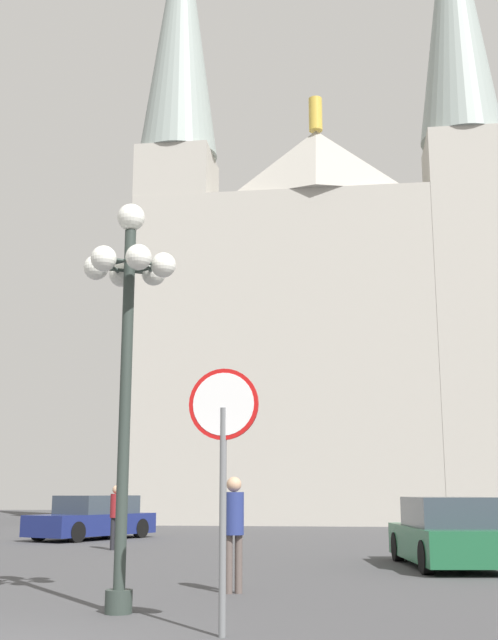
{
  "coord_description": "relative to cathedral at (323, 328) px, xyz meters",
  "views": [
    {
      "loc": [
        4.2,
        -7.67,
        1.56
      ],
      "look_at": [
        0.81,
        18.45,
        7.21
      ],
      "focal_mm": 44.96,
      "sensor_mm": 36.0,
      "label": 1
    }
  ],
  "objects": [
    {
      "name": "cathedral",
      "position": [
        0.0,
        0.0,
        0.0
      ],
      "size": [
        19.18,
        14.16,
        35.84
      ],
      "color": "#ADA89E",
      "rests_on": "ground"
    },
    {
      "name": "parked_car_near_green",
      "position": [
        3.42,
        -25.62,
        -9.69
      ],
      "size": [
        2.3,
        4.61,
        1.44
      ],
      "color": "#1E5B38",
      "rests_on": "ground"
    },
    {
      "name": "stop_sign",
      "position": [
        0.01,
        -34.3,
        -8.27
      ],
      "size": [
        0.83,
        0.11,
        2.97
      ],
      "color": "slate",
      "rests_on": "ground"
    },
    {
      "name": "pedestrian_walking",
      "position": [
        -0.42,
        -30.51,
        -9.28
      ],
      "size": [
        0.32,
        0.32,
        1.79
      ],
      "color": "#594C47",
      "rests_on": "ground"
    },
    {
      "name": "street_lamp",
      "position": [
        -1.61,
        -32.78,
        -6.45
      ],
      "size": [
        1.35,
        1.21,
        5.63
      ],
      "color": "#2D3833",
      "rests_on": "ground"
    },
    {
      "name": "parked_car_far_navy",
      "position": [
        -7.22,
        -16.78,
        -9.7
      ],
      "size": [
        3.55,
        4.92,
        1.43
      ],
      "color": "navy",
      "rests_on": "ground"
    },
    {
      "name": "pedestrian_standing",
      "position": [
        -5.03,
        -21.54,
        -9.32
      ],
      "size": [
        0.32,
        0.32,
        1.73
      ],
      "color": "black",
      "rests_on": "ground"
    }
  ]
}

